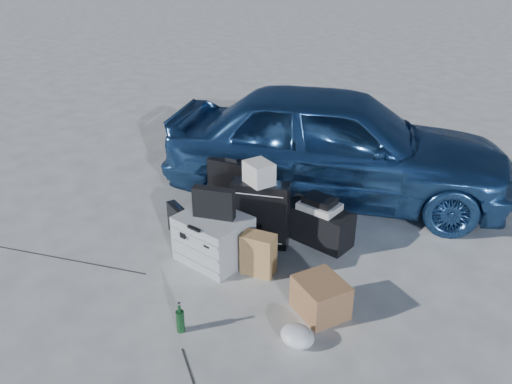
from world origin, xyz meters
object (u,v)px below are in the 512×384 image
(suitcase_right, at_px, (260,214))
(green_bottle, at_px, (180,318))
(car, at_px, (335,143))
(pelican_case, at_px, (214,238))
(briefcase, at_px, (180,223))
(suitcase_left, at_px, (232,188))
(duffel_bag, at_px, (317,225))
(cardboard_box, at_px, (321,297))

(suitcase_right, xyz_separation_m, green_bottle, (0.21, -1.40, -0.20))
(car, xyz_separation_m, pelican_case, (-0.30, -1.85, -0.43))
(briefcase, bearing_deg, suitcase_left, 99.73)
(green_bottle, bearing_deg, car, 92.32)
(car, distance_m, suitcase_right, 1.42)
(suitcase_left, relative_size, green_bottle, 2.56)
(pelican_case, bearing_deg, suitcase_right, 71.55)
(pelican_case, relative_size, suitcase_right, 0.93)
(pelican_case, height_order, duffel_bag, pelican_case)
(cardboard_box, bearing_deg, car, 114.24)
(suitcase_right, distance_m, duffel_bag, 0.59)
(pelican_case, relative_size, cardboard_box, 1.56)
(car, height_order, suitcase_left, car)
(suitcase_right, relative_size, cardboard_box, 1.68)
(suitcase_left, distance_m, green_bottle, 1.89)
(car, relative_size, briefcase, 9.12)
(car, distance_m, briefcase, 1.99)
(suitcase_left, xyz_separation_m, duffel_bag, (1.01, 0.06, -0.15))
(pelican_case, xyz_separation_m, briefcase, (-0.53, 0.11, -0.06))
(duffel_bag, bearing_deg, pelican_case, -120.45)
(suitcase_right, xyz_separation_m, duffel_bag, (0.43, 0.37, -0.15))
(suitcase_left, relative_size, duffel_bag, 0.92)
(pelican_case, relative_size, briefcase, 1.46)
(suitcase_right, relative_size, duffel_bag, 0.93)
(briefcase, relative_size, green_bottle, 1.65)
(car, distance_m, green_bottle, 2.83)
(suitcase_right, bearing_deg, green_bottle, -102.71)
(car, xyz_separation_m, duffel_bag, (0.33, -1.01, -0.47))
(pelican_case, relative_size, suitcase_left, 0.94)
(car, relative_size, cardboard_box, 9.72)
(car, distance_m, duffel_bag, 1.17)
(briefcase, height_order, green_bottle, briefcase)
(briefcase, xyz_separation_m, suitcase_right, (0.73, 0.36, 0.17))
(suitcase_left, height_order, cardboard_box, suitcase_left)
(green_bottle, bearing_deg, duffel_bag, 82.86)
(suitcase_right, height_order, duffel_bag, suitcase_right)
(car, bearing_deg, cardboard_box, -176.90)
(green_bottle, bearing_deg, briefcase, 132.30)
(pelican_case, height_order, cardboard_box, pelican_case)
(pelican_case, height_order, suitcase_right, suitcase_right)
(pelican_case, height_order, briefcase, pelican_case)
(suitcase_left, bearing_deg, suitcase_right, -36.01)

